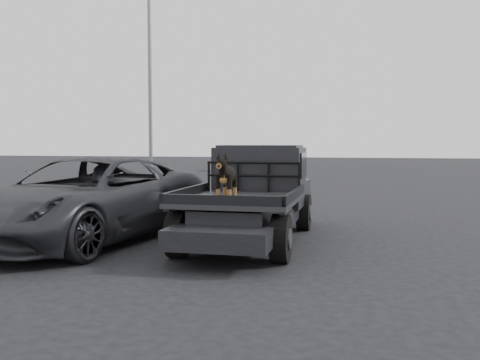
% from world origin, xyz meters
% --- Properties ---
extents(ground, '(120.00, 120.00, 0.00)m').
position_xyz_m(ground, '(0.00, 0.00, 0.00)').
color(ground, black).
rests_on(ground, ground).
extents(flatbed_ute, '(2.00, 5.40, 0.92)m').
position_xyz_m(flatbed_ute, '(-0.61, 1.97, 0.46)').
color(flatbed_ute, black).
rests_on(flatbed_ute, ground).
extents(ute_cab, '(1.72, 1.30, 0.88)m').
position_xyz_m(ute_cab, '(-0.61, 2.92, 1.36)').
color(ute_cab, black).
rests_on(ute_cab, flatbed_ute).
extents(headache_rack, '(1.80, 0.08, 0.55)m').
position_xyz_m(headache_rack, '(-0.61, 2.17, 1.20)').
color(headache_rack, black).
rests_on(headache_rack, flatbed_ute).
extents(dog, '(0.32, 0.60, 0.74)m').
position_xyz_m(dog, '(-0.62, 0.20, 1.29)').
color(dog, black).
rests_on(dog, flatbed_ute).
extents(parked_suv, '(3.47, 6.02, 1.58)m').
position_xyz_m(parked_suv, '(-3.64, 1.35, 0.79)').
color(parked_suv, '#2A2A2E').
rests_on(parked_suv, ground).
extents(distant_car_a, '(3.94, 4.83, 1.55)m').
position_xyz_m(distant_car_a, '(-5.76, 26.05, 0.77)').
color(distant_car_a, '#4B4C4F').
rests_on(distant_car_a, ground).
extents(floodlight_near, '(1.08, 0.28, 14.35)m').
position_xyz_m(floodlight_near, '(-8.69, 16.57, 7.78)').
color(floodlight_near, slate).
rests_on(floodlight_near, ground).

